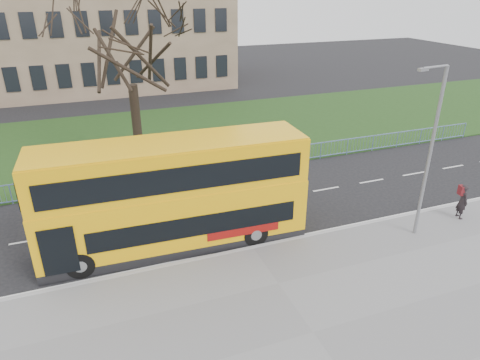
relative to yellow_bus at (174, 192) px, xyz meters
name	(u,v)px	position (x,y,z in m)	size (l,w,h in m)	color
ground	(240,232)	(2.90, -0.06, -2.47)	(120.00, 120.00, 0.00)	black
pavement	(313,334)	(2.90, -6.81, -2.41)	(80.00, 10.50, 0.12)	slate
kerb	(253,248)	(2.90, -1.61, -2.40)	(80.00, 0.20, 0.14)	#9C9C9F
grass_verge	(173,136)	(2.90, 14.24, -2.43)	(80.00, 15.40, 0.08)	#1E3C15
guard_railing	(200,168)	(2.90, 6.54, -1.92)	(40.00, 0.12, 1.10)	#718ECA
bare_tree	(131,69)	(-0.10, 9.94, 3.37)	(8.06, 8.06, 11.51)	black
civic_building	(79,18)	(-2.10, 34.94, 4.53)	(30.00, 15.00, 14.00)	#78614C
yellow_bus	(174,192)	(0.00, 0.00, 0.00)	(11.07, 3.03, 4.60)	#FFB70A
pedestrian	(462,201)	(13.11, -2.68, -1.49)	(0.62, 0.41, 1.71)	black
street_lamp	(430,148)	(10.07, -3.07, 1.72)	(1.57, 0.34, 7.42)	gray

